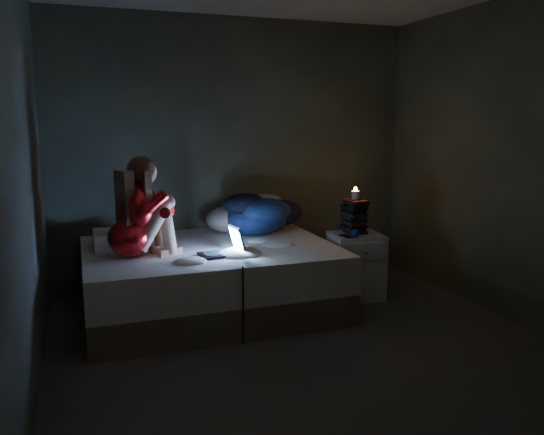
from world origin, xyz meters
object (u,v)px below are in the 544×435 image
laptop (220,241)px  phone (348,236)px  bed (210,278)px  candle (355,194)px  woman (128,208)px  nightstand (356,266)px

laptop → phone: laptop is taller
bed → candle: size_ratio=25.84×
woman → candle: 2.03m
candle → phone: (-0.14, -0.15, -0.36)m
candle → nightstand: bearing=-93.5°
woman → bed: bearing=0.3°
bed → nightstand: bearing=-4.8°
laptop → nightstand: laptop is taller
laptop → phone: bearing=0.2°
woman → laptop: bearing=-28.2°
woman → laptop: woman is taller
nightstand → candle: bearing=93.1°
nightstand → woman: bearing=-170.2°
bed → phone: size_ratio=14.77×
bed → laptop: bearing=-88.8°
bed → woman: bearing=-161.6°
nightstand → phone: bearing=-137.8°
bed → candle: (1.35, -0.06, 0.68)m
laptop → bed: bearing=84.9°
candle → phone: 0.41m
bed → laptop: laptop is taller
woman → phone: (1.89, 0.02, -0.36)m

